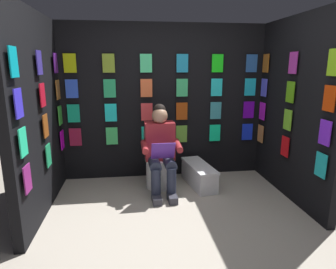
{
  "coord_description": "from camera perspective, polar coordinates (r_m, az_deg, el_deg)",
  "views": [
    {
      "loc": [
        0.5,
        2.5,
        1.69
      ],
      "look_at": [
        0.05,
        -1.0,
        0.85
      ],
      "focal_mm": 31.15,
      "sensor_mm": 36.0,
      "label": 1
    }
  ],
  "objects": [
    {
      "name": "display_wall_left",
      "position": [
        4.02,
        23.55,
        4.48
      ],
      "size": [
        0.14,
        1.81,
        2.29
      ],
      "color": "black",
      "rests_on": "ground"
    },
    {
      "name": "display_wall_right",
      "position": [
        3.61,
        -24.3,
        3.51
      ],
      "size": [
        0.14,
        1.81,
        2.29
      ],
      "color": "black",
      "rests_on": "ground"
    },
    {
      "name": "ground_plane",
      "position": [
        3.06,
        3.52,
        -20.14
      ],
      "size": [
        30.0,
        30.0,
        0.0
      ],
      "primitive_type": "plane",
      "color": "#B2A899"
    },
    {
      "name": "person_reading",
      "position": [
        3.89,
        -1.41,
        -2.89
      ],
      "size": [
        0.53,
        0.69,
        1.19
      ],
      "rotation": [
        0.0,
        0.0,
        0.03
      ],
      "color": "maroon",
      "rests_on": "ground"
    },
    {
      "name": "comic_longbox_near",
      "position": [
        4.25,
        6.06,
        -7.83
      ],
      "size": [
        0.4,
        0.82,
        0.31
      ],
      "rotation": [
        0.0,
        0.0,
        0.16
      ],
      "color": "silver",
      "rests_on": "ground"
    },
    {
      "name": "toilet",
      "position": [
        4.18,
        -1.8,
        -5.63
      ],
      "size": [
        0.41,
        0.56,
        0.77
      ],
      "rotation": [
        0.0,
        0.0,
        0.03
      ],
      "color": "white",
      "rests_on": "ground"
    },
    {
      "name": "display_wall_back",
      "position": [
        4.43,
        -0.83,
        6.32
      ],
      "size": [
        3.11,
        0.14,
        2.29
      ],
      "color": "black",
      "rests_on": "ground"
    }
  ]
}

